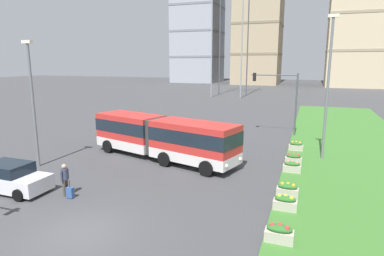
# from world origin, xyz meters

# --- Properties ---
(ground_plane) EXTENTS (260.00, 260.00, 0.00)m
(ground_plane) POSITION_xyz_m (0.00, 0.00, 0.00)
(ground_plane) COLOR #424244
(grass_median) EXTENTS (10.00, 70.00, 0.08)m
(grass_median) POSITION_xyz_m (12.22, 10.00, 0.04)
(grass_median) COLOR #3D752D
(grass_median) RESTS_ON ground_plane
(articulated_bus) EXTENTS (12.00, 5.70, 3.00)m
(articulated_bus) POSITION_xyz_m (-1.26, 10.82, 1.65)
(articulated_bus) COLOR red
(articulated_bus) RESTS_ON ground
(car_white_van) EXTENTS (4.41, 2.04, 1.58)m
(car_white_van) POSITION_xyz_m (-6.54, 2.46, 0.75)
(car_white_van) COLOR silver
(car_white_van) RESTS_ON ground
(pedestrian_crossing) EXTENTS (0.36, 0.58, 1.74)m
(pedestrian_crossing) POSITION_xyz_m (-3.24, 2.95, 1.00)
(pedestrian_crossing) COLOR #4C4238
(pedestrian_crossing) RESTS_ON ground
(rolling_suitcase) EXTENTS (0.36, 0.25, 0.97)m
(rolling_suitcase) POSITION_xyz_m (-2.79, 2.75, 0.31)
(rolling_suitcase) COLOR #335693
(rolling_suitcase) RESTS_ON ground
(flower_planter_0) EXTENTS (1.10, 0.56, 0.74)m
(flower_planter_0) POSITION_xyz_m (7.82, 2.00, 0.43)
(flower_planter_0) COLOR #B7AD9E
(flower_planter_0) RESTS_ON grass_median
(flower_planter_1) EXTENTS (1.10, 0.56, 0.74)m
(flower_planter_1) POSITION_xyz_m (7.82, 5.00, 0.43)
(flower_planter_1) COLOR #B7AD9E
(flower_planter_1) RESTS_ON grass_median
(flower_planter_2) EXTENTS (1.10, 0.56, 0.74)m
(flower_planter_2) POSITION_xyz_m (7.82, 6.67, 0.43)
(flower_planter_2) COLOR #B7AD9E
(flower_planter_2) RESTS_ON grass_median
(flower_planter_3) EXTENTS (1.10, 0.56, 0.74)m
(flower_planter_3) POSITION_xyz_m (7.82, 10.78, 0.43)
(flower_planter_3) COLOR #B7AD9E
(flower_planter_3) RESTS_ON grass_median
(flower_planter_4) EXTENTS (1.10, 0.56, 0.74)m
(flower_planter_4) POSITION_xyz_m (7.82, 12.62, 0.43)
(flower_planter_4) COLOR #B7AD9E
(flower_planter_4) RESTS_ON grass_median
(flower_planter_5) EXTENTS (1.10, 0.56, 0.74)m
(flower_planter_5) POSITION_xyz_m (7.82, 16.33, 0.43)
(flower_planter_5) COLOR #B7AD9E
(flower_planter_5) RESTS_ON grass_median
(traffic_light_far_right) EXTENTS (4.37, 0.28, 5.95)m
(traffic_light_far_right) POSITION_xyz_m (5.97, 22.00, 4.13)
(traffic_light_far_right) COLOR #474C51
(traffic_light_far_right) RESTS_ON ground
(streetlight_left) EXTENTS (0.70, 0.28, 8.31)m
(streetlight_left) POSITION_xyz_m (-8.50, 6.43, 4.60)
(streetlight_left) COLOR slate
(streetlight_left) RESTS_ON ground
(streetlight_median) EXTENTS (0.70, 0.28, 10.09)m
(streetlight_median) POSITION_xyz_m (9.72, 14.58, 5.50)
(streetlight_median) COLOR slate
(streetlight_median) RESTS_ON ground
(apartment_tower_west) EXTENTS (15.33, 16.68, 50.90)m
(apartment_tower_west) POSITION_xyz_m (-30.00, 103.04, 25.47)
(apartment_tower_west) COLOR #9EA3AD
(apartment_tower_west) RESTS_ON ground
(apartment_tower_centre) EXTENTS (16.24, 14.61, 39.02)m
(apartment_tower_centre) POSITION_xyz_m (20.36, 95.21, 19.53)
(apartment_tower_centre) COLOR beige
(apartment_tower_centre) RESTS_ON ground
(transmission_pylon) EXTENTS (9.00, 6.24, 33.29)m
(transmission_pylon) POSITION_xyz_m (-7.25, 56.49, 18.09)
(transmission_pylon) COLOR gray
(transmission_pylon) RESTS_ON ground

